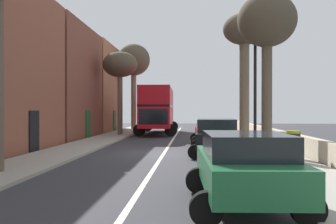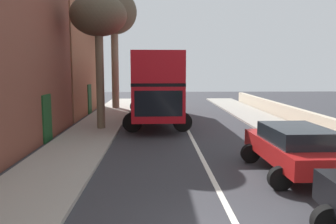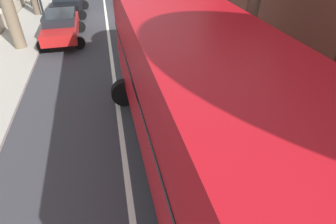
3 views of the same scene
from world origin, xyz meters
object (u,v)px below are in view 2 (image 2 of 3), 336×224
Objects in this scene: double_decker_bus at (156,83)px; parked_car_red_right_3 at (294,147)px; street_tree_left_2 at (114,15)px; street_tree_left_4 at (99,18)px.

double_decker_bus is 11.88m from parked_car_red_right_3.
double_decker_bus is 2.55× the size of parked_car_red_right_3.
street_tree_left_2 is 1.34× the size of street_tree_left_4.
street_tree_left_2 reaches higher than double_decker_bus.
parked_car_red_right_3 is 19.78m from street_tree_left_2.
parked_car_red_right_3 is at bearing -66.68° from street_tree_left_2.
double_decker_bus is 1.22× the size of street_tree_left_2.
parked_car_red_right_3 is (4.20, -11.01, -1.47)m from double_decker_bus.
parked_car_red_right_3 is 0.48× the size of street_tree_left_2.
street_tree_left_4 reaches higher than parked_car_red_right_3.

